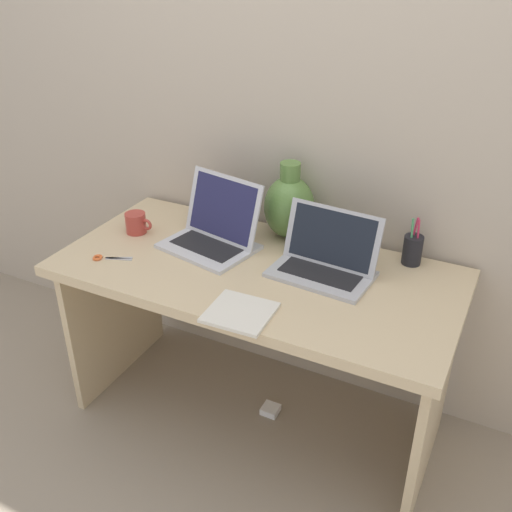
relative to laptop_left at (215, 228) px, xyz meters
The scene contains 11 objects.
ground_plane 0.83m from the laptop_left, 23.18° to the right, with size 6.00×6.00×0.00m, color gray.
back_wall 0.55m from the laptop_left, 53.16° to the left, with size 4.40×0.04×2.40m, color #BCAD99.
desk 0.33m from the laptop_left, 23.18° to the right, with size 1.46×0.70×0.72m.
laptop_left is the anchor object (origin of this frame).
laptop_right 0.45m from the laptop_left, ahead, with size 0.37×0.25×0.22m.
green_vase 0.30m from the laptop_left, 41.41° to the left, with size 0.20×0.20×0.31m.
notebook_stack 0.49m from the laptop_left, 50.96° to the right, with size 0.20×0.19×0.01m, color silver.
coffee_mug 0.34m from the laptop_left, behind, with size 0.12×0.08×0.08m.
pen_cup 0.74m from the laptop_left, 15.05° to the left, with size 0.07×0.07×0.18m.
scissors 0.43m from the laptop_left, 137.67° to the right, with size 0.14×0.08×0.01m.
power_brick 0.82m from the laptop_left, 10.38° to the right, with size 0.07×0.07×0.03m, color white.
Camera 1 is at (0.81, -1.63, 1.79)m, focal length 41.01 mm.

